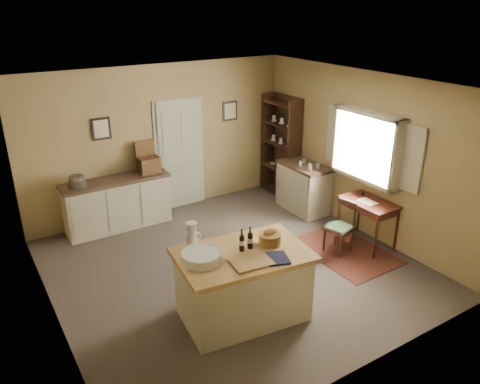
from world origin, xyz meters
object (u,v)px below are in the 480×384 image
(shelving_unit, at_px, (282,146))
(right_cabinet, at_px, (303,187))
(work_island, at_px, (242,283))
(sideboard, at_px, (118,202))
(desk_chair, at_px, (339,228))
(writing_desk, at_px, (369,207))

(shelving_unit, bearing_deg, right_cabinet, -99.79)
(work_island, xyz_separation_m, shelving_unit, (2.85, 3.00, 0.52))
(sideboard, xyz_separation_m, shelving_unit, (3.34, -0.24, 0.52))
(work_island, height_order, desk_chair, work_island)
(desk_chair, distance_m, right_cabinet, 1.63)
(sideboard, xyz_separation_m, right_cabinet, (3.18, -1.13, -0.02))
(desk_chair, height_order, shelving_unit, shelving_unit)
(work_island, bearing_deg, shelving_unit, 53.58)
(desk_chair, xyz_separation_m, shelving_unit, (0.69, 2.43, 0.59))
(work_island, relative_size, sideboard, 0.94)
(work_island, height_order, sideboard, work_island)
(work_island, height_order, writing_desk, work_island)
(shelving_unit, bearing_deg, writing_desk, -93.50)
(right_cabinet, bearing_deg, work_island, -141.92)
(sideboard, bearing_deg, desk_chair, -45.26)
(sideboard, height_order, writing_desk, sideboard)
(sideboard, height_order, shelving_unit, shelving_unit)
(writing_desk, xyz_separation_m, shelving_unit, (0.15, 2.50, 0.33))
(work_island, xyz_separation_m, sideboard, (-0.48, 3.24, -0.00))
(right_cabinet, bearing_deg, writing_desk, -89.99)
(work_island, distance_m, writing_desk, 2.75)
(work_island, height_order, shelving_unit, shelving_unit)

